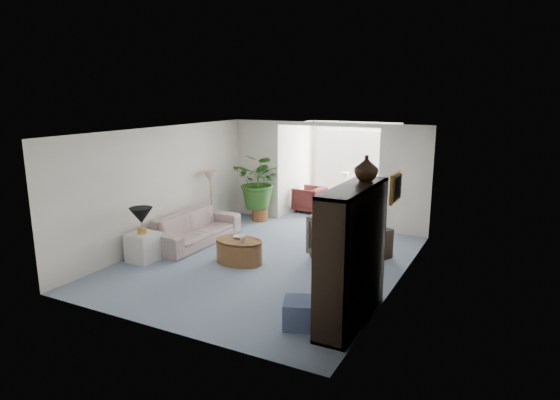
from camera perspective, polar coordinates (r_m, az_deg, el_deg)
The scene contains 26 objects.
floor at distance 9.22m, azimuth -1.73°, elevation -7.42°, with size 6.00×6.00×0.00m, color #8294AC.
sunroom_floor at distance 12.80m, azimuth 7.21°, elevation -1.72°, with size 2.60×2.60×0.00m, color #8294AC.
back_pier_left at distance 12.35m, azimuth -2.73°, elevation 3.77°, with size 1.20×0.12×2.50m, color white.
back_pier_right at distance 10.98m, azimuth 14.73°, elevation 2.22°, with size 1.20×0.12×2.50m, color white.
back_header at distance 11.39m, azimuth 5.62°, elevation 9.03°, with size 2.60×0.12×0.10m, color white.
window_pane at distance 13.54m, azimuth 8.97°, elevation 5.06°, with size 2.20×0.02×1.50m, color white.
window_blinds at distance 13.51m, azimuth 8.93°, elevation 5.05°, with size 2.20×0.02×1.50m, color white.
framed_picture at distance 7.81m, azimuth 13.82°, elevation 1.45°, with size 0.04×0.50×0.40m, color beige.
sofa at distance 10.38m, azimuth -10.20°, elevation -3.37°, with size 2.28×0.89×0.67m, color beige.
end_table at distance 9.54m, azimuth -16.09°, elevation -5.46°, with size 0.51×0.51×0.56m, color silver.
table_lamp at distance 9.37m, azimuth -16.33°, elevation -1.80°, with size 0.44×0.44×0.30m, color black.
floor_lamp at distance 11.27m, azimuth -8.35°, elevation 2.77°, with size 0.36×0.36×0.28m, color beige.
coffee_table at distance 9.14m, azimuth -4.94°, elevation -6.15°, with size 0.95×0.95×0.45m, color brown.
coffee_bowl at distance 9.17m, azimuth -4.90°, elevation -4.44°, with size 0.21×0.21×0.05m, color white.
coffee_cup at distance 8.90m, azimuth -4.49°, elevation -4.83°, with size 0.10×0.10×0.09m, color beige.
wingback_chair at distance 9.47m, azimuth 7.04°, elevation -4.13°, with size 0.95×0.98×0.89m, color #60564C.
side_table_dark at distance 9.59m, azimuth 11.58°, elevation -5.04°, with size 0.49×0.39×0.59m, color black.
entertainment_cabinet at distance 6.72m, azimuth 8.65°, elevation -6.55°, with size 0.47×1.76×1.95m, color black.
cabinet_urn at distance 6.91m, azimuth 10.31°, elevation 3.81°, with size 0.35×0.35×0.36m, color black.
ottoman at distance 6.80m, azimuth 2.49°, elevation -13.38°, with size 0.47×0.47×0.38m, color slate.
plant_pot at distance 12.09m, azimuth -2.43°, elevation -1.70°, with size 0.40×0.40×0.32m, color brown.
house_plant at distance 11.91m, azimuth -2.47°, elevation 2.27°, with size 1.25×1.08×1.38m, color #316322.
sunroom_chair_blue at distance 12.45m, azimuth 9.87°, elevation -0.70°, with size 0.68×0.70×0.64m, color slate.
sunroom_chair_maroon at distance 12.95m, azimuth 3.55°, elevation 0.10°, with size 0.74×0.76×0.69m, color maroon.
sunroom_table at distance 13.38m, azimuth 7.78°, elevation 0.05°, with size 0.43×0.33×0.52m, color brown.
shelf_clutter at distance 6.63m, azimuth 8.19°, elevation -4.75°, with size 0.30×1.02×1.06m.
Camera 1 is at (4.21, -7.56, 3.19)m, focal length 30.47 mm.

